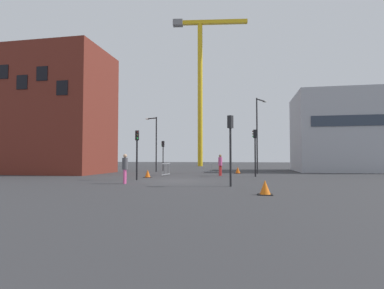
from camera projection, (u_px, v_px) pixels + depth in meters
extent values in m
plane|color=#333335|center=(176.00, 181.00, 20.59)|extent=(160.00, 160.00, 0.00)
cube|color=maroon|center=(57.00, 113.00, 30.59)|extent=(10.08, 7.22, 12.30)
cube|color=black|center=(3.00, 72.00, 27.71)|extent=(1.10, 0.06, 1.30)
cube|color=black|center=(22.00, 82.00, 27.30)|extent=(1.10, 0.06, 1.30)
cube|color=black|center=(42.00, 73.00, 26.96)|extent=(1.10, 0.06, 1.30)
cube|color=black|center=(62.00, 88.00, 26.53)|extent=(1.10, 0.06, 1.30)
cube|color=#A8AAB2|center=(349.00, 132.00, 34.61)|extent=(11.79, 8.82, 8.92)
cube|color=#2D3847|center=(363.00, 120.00, 30.27)|extent=(9.90, 0.08, 1.10)
cylinder|color=gold|center=(200.00, 95.00, 55.27)|extent=(0.90, 0.90, 26.16)
cube|color=gold|center=(212.00, 22.00, 55.72)|extent=(12.85, 2.34, 0.70)
cube|color=slate|center=(178.00, 23.00, 56.07)|extent=(1.94, 1.42, 1.10)
cylinder|color=#232326|center=(257.00, 136.00, 29.45)|extent=(0.14, 0.14, 7.43)
cube|color=#232326|center=(261.00, 100.00, 30.24)|extent=(0.93, 1.52, 0.10)
ellipsoid|color=silver|center=(265.00, 102.00, 30.89)|extent=(0.44, 0.24, 0.16)
cylinder|color=black|center=(156.00, 144.00, 33.71)|extent=(0.14, 0.14, 6.12)
cube|color=black|center=(152.00, 118.00, 34.21)|extent=(1.26, 0.63, 0.10)
ellipsoid|color=silver|center=(148.00, 119.00, 34.59)|extent=(0.44, 0.24, 0.16)
cylinder|color=#232326|center=(163.00, 159.00, 35.94)|extent=(0.12, 0.12, 2.86)
cube|color=#232326|center=(163.00, 144.00, 36.02)|extent=(0.28, 0.24, 0.70)
sphere|color=#390605|center=(162.00, 142.00, 36.06)|extent=(0.11, 0.11, 0.11)
sphere|color=#3C2905|center=(162.00, 144.00, 36.05)|extent=(0.11, 0.11, 0.11)
sphere|color=green|center=(162.00, 146.00, 36.04)|extent=(0.11, 0.11, 0.11)
cylinder|color=#232326|center=(231.00, 157.00, 16.64)|extent=(0.12, 0.12, 3.22)
cube|color=#232326|center=(230.00, 122.00, 16.72)|extent=(0.34, 0.36, 0.70)
sphere|color=#390605|center=(232.00, 118.00, 16.87)|extent=(0.11, 0.11, 0.11)
sphere|color=#F2A514|center=(232.00, 122.00, 16.87)|extent=(0.11, 0.11, 0.11)
sphere|color=#07330F|center=(232.00, 126.00, 16.86)|extent=(0.11, 0.11, 0.11)
cylinder|color=black|center=(255.00, 157.00, 25.02)|extent=(0.12, 0.12, 3.21)
cube|color=black|center=(255.00, 134.00, 25.11)|extent=(0.29, 0.25, 0.70)
sphere|color=#390605|center=(253.00, 131.00, 25.16)|extent=(0.11, 0.11, 0.11)
sphere|color=#3C2905|center=(253.00, 134.00, 25.15)|extent=(0.11, 0.11, 0.11)
sphere|color=green|center=(253.00, 137.00, 25.14)|extent=(0.11, 0.11, 0.11)
cylinder|color=black|center=(137.00, 160.00, 21.40)|extent=(0.12, 0.12, 2.81)
cube|color=black|center=(137.00, 135.00, 21.47)|extent=(0.34, 0.36, 0.70)
sphere|color=#390605|center=(137.00, 132.00, 21.31)|extent=(0.11, 0.11, 0.11)
sphere|color=#3C2905|center=(137.00, 135.00, 21.30)|extent=(0.11, 0.11, 0.11)
sphere|color=green|center=(137.00, 138.00, 21.30)|extent=(0.11, 0.11, 0.11)
cylinder|color=red|center=(221.00, 171.00, 26.36)|extent=(0.14, 0.14, 0.88)
cylinder|color=red|center=(220.00, 171.00, 26.22)|extent=(0.14, 0.14, 0.88)
cylinder|color=#D14C8C|center=(220.00, 161.00, 26.33)|extent=(0.34, 0.34, 0.73)
sphere|color=#8C6647|center=(220.00, 156.00, 26.35)|extent=(0.24, 0.24, 0.24)
cylinder|color=#D14C8C|center=(125.00, 177.00, 18.44)|extent=(0.14, 0.14, 0.86)
cylinder|color=#D14C8C|center=(124.00, 177.00, 18.24)|extent=(0.14, 0.14, 0.86)
cylinder|color=#4C4C51|center=(125.00, 164.00, 18.38)|extent=(0.34, 0.34, 0.72)
sphere|color=tan|center=(125.00, 156.00, 18.40)|extent=(0.23, 0.23, 0.23)
cube|color=#9EA0A5|center=(212.00, 163.00, 31.72)|extent=(1.89, 0.18, 0.06)
cube|color=#9EA0A5|center=(212.00, 172.00, 31.68)|extent=(1.89, 0.18, 0.06)
cylinder|color=#9EA0A5|center=(204.00, 168.00, 31.80)|extent=(0.04, 0.04, 1.05)
cylinder|color=#9EA0A5|center=(212.00, 168.00, 31.70)|extent=(0.04, 0.04, 1.05)
cylinder|color=#9EA0A5|center=(220.00, 168.00, 31.60)|extent=(0.04, 0.04, 1.05)
cube|color=gray|center=(166.00, 164.00, 26.77)|extent=(0.21, 2.22, 0.06)
cube|color=gray|center=(166.00, 174.00, 26.73)|extent=(0.21, 2.22, 0.06)
cylinder|color=gray|center=(162.00, 170.00, 25.78)|extent=(0.04, 0.04, 1.05)
cylinder|color=gray|center=(166.00, 169.00, 26.75)|extent=(0.04, 0.04, 1.05)
cylinder|color=gray|center=(169.00, 169.00, 27.72)|extent=(0.04, 0.04, 1.05)
cube|color=black|center=(148.00, 177.00, 23.98)|extent=(0.61, 0.61, 0.03)
cone|color=#E55B0F|center=(148.00, 174.00, 23.99)|extent=(0.47, 0.47, 0.61)
cube|color=black|center=(238.00, 173.00, 29.94)|extent=(0.66, 0.66, 0.03)
cone|color=#E55B0F|center=(238.00, 170.00, 29.96)|extent=(0.51, 0.51, 0.67)
cube|color=black|center=(265.00, 195.00, 12.90)|extent=(0.63, 0.63, 0.03)
cone|color=orange|center=(265.00, 187.00, 12.91)|extent=(0.48, 0.48, 0.63)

